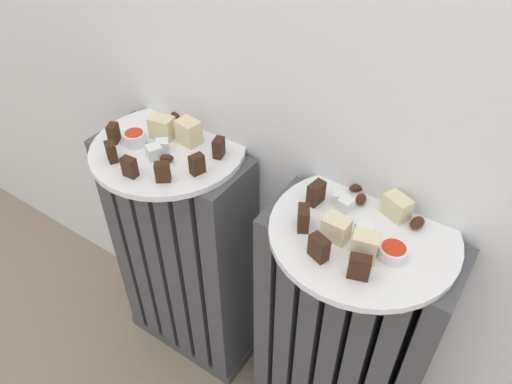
{
  "coord_description": "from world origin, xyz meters",
  "views": [
    {
      "loc": [
        0.36,
        -0.26,
        1.19
      ],
      "look_at": [
        0.0,
        0.28,
        0.62
      ],
      "focal_mm": 34.03,
      "sensor_mm": 36.0,
      "label": 1
    }
  ],
  "objects_px": {
    "radiator_left": "(185,260)",
    "jam_bowl_left": "(135,138)",
    "radiator_right": "(340,346)",
    "plate_right": "(363,232)",
    "jam_bowl_right": "(393,251)",
    "fork": "(176,135)",
    "plate_left": "(168,148)"
  },
  "relations": [
    {
      "from": "radiator_left",
      "to": "jam_bowl_left",
      "type": "relative_size",
      "value": 14.88
    },
    {
      "from": "radiator_right",
      "to": "plate_right",
      "type": "xyz_separation_m",
      "value": [
        0.0,
        0.0,
        0.33
      ]
    },
    {
      "from": "radiator_left",
      "to": "jam_bowl_right",
      "type": "bearing_deg",
      "value": -3.52
    },
    {
      "from": "plate_left",
      "to": "fork",
      "type": "height_order",
      "value": "fork"
    },
    {
      "from": "jam_bowl_right",
      "to": "fork",
      "type": "height_order",
      "value": "jam_bowl_right"
    },
    {
      "from": "jam_bowl_left",
      "to": "fork",
      "type": "height_order",
      "value": "jam_bowl_left"
    },
    {
      "from": "radiator_left",
      "to": "fork",
      "type": "xyz_separation_m",
      "value": [
        -0.01,
        0.03,
        0.33
      ]
    },
    {
      "from": "radiator_left",
      "to": "jam_bowl_left",
      "type": "height_order",
      "value": "jam_bowl_left"
    },
    {
      "from": "plate_left",
      "to": "jam_bowl_left",
      "type": "relative_size",
      "value": 7.11
    },
    {
      "from": "radiator_left",
      "to": "plate_right",
      "type": "distance_m",
      "value": 0.52
    },
    {
      "from": "radiator_left",
      "to": "jam_bowl_left",
      "type": "distance_m",
      "value": 0.35
    },
    {
      "from": "radiator_right",
      "to": "jam_bowl_right",
      "type": "height_order",
      "value": "jam_bowl_right"
    },
    {
      "from": "radiator_right",
      "to": "jam_bowl_right",
      "type": "bearing_deg",
      "value": -26.6
    },
    {
      "from": "plate_left",
      "to": "fork",
      "type": "distance_m",
      "value": 0.04
    },
    {
      "from": "radiator_left",
      "to": "plate_right",
      "type": "xyz_separation_m",
      "value": [
        0.41,
        -0.0,
        0.33
      ]
    },
    {
      "from": "plate_right",
      "to": "fork",
      "type": "relative_size",
      "value": 3.11
    },
    {
      "from": "plate_left",
      "to": "radiator_right",
      "type": "bearing_deg",
      "value": -0.0
    },
    {
      "from": "radiator_left",
      "to": "radiator_right",
      "type": "height_order",
      "value": "same"
    },
    {
      "from": "radiator_left",
      "to": "jam_bowl_left",
      "type": "xyz_separation_m",
      "value": [
        -0.06,
        -0.03,
        0.35
      ]
    },
    {
      "from": "radiator_right",
      "to": "plate_right",
      "type": "height_order",
      "value": "plate_right"
    },
    {
      "from": "plate_right",
      "to": "jam_bowl_left",
      "type": "distance_m",
      "value": 0.47
    },
    {
      "from": "jam_bowl_left",
      "to": "fork",
      "type": "relative_size",
      "value": 0.44
    },
    {
      "from": "jam_bowl_left",
      "to": "radiator_left",
      "type": "bearing_deg",
      "value": 28.39
    },
    {
      "from": "fork",
      "to": "jam_bowl_right",
      "type": "bearing_deg",
      "value": -7.59
    },
    {
      "from": "radiator_right",
      "to": "jam_bowl_left",
      "type": "xyz_separation_m",
      "value": [
        -0.47,
        -0.03,
        0.35
      ]
    },
    {
      "from": "jam_bowl_right",
      "to": "jam_bowl_left",
      "type": "bearing_deg",
      "value": -179.85
    },
    {
      "from": "plate_left",
      "to": "jam_bowl_left",
      "type": "bearing_deg",
      "value": -151.61
    },
    {
      "from": "plate_right",
      "to": "fork",
      "type": "bearing_deg",
      "value": 175.26
    },
    {
      "from": "jam_bowl_left",
      "to": "jam_bowl_right",
      "type": "height_order",
      "value": "jam_bowl_left"
    },
    {
      "from": "radiator_left",
      "to": "plate_left",
      "type": "xyz_separation_m",
      "value": [
        -0.0,
        -0.0,
        0.33
      ]
    },
    {
      "from": "radiator_left",
      "to": "jam_bowl_left",
      "type": "bearing_deg",
      "value": -151.61
    },
    {
      "from": "radiator_right",
      "to": "fork",
      "type": "relative_size",
      "value": 6.5
    }
  ]
}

